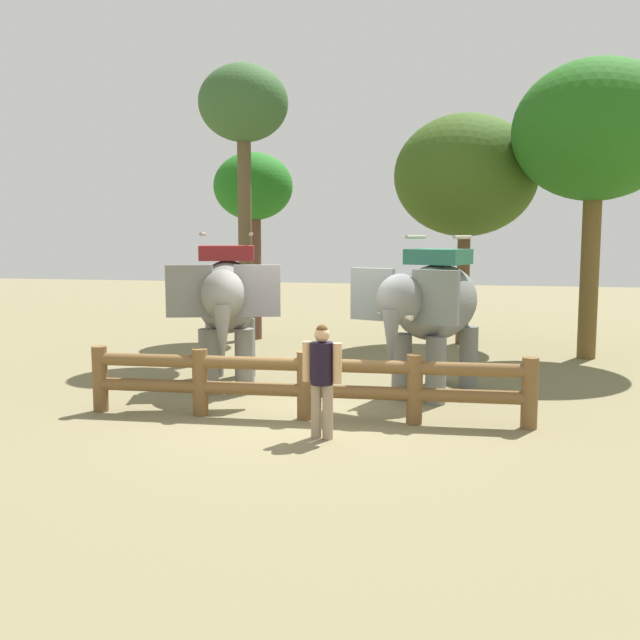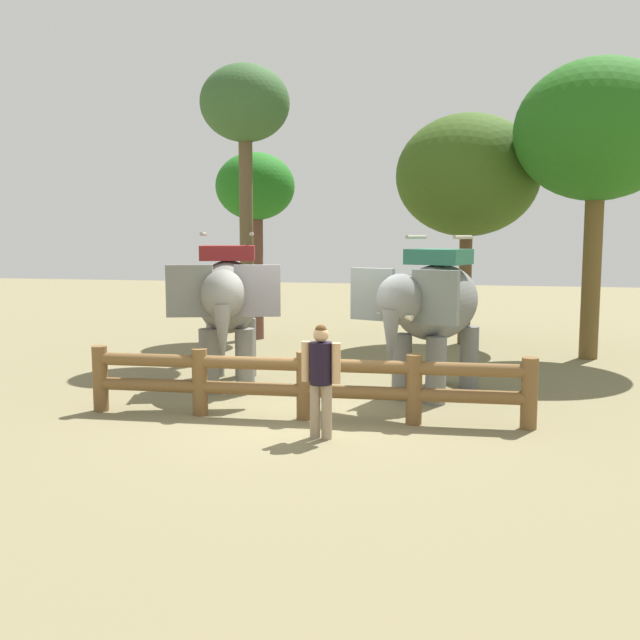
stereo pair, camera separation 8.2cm
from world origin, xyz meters
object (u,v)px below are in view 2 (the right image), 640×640
tree_deep_back (468,176)px  tree_far_left (598,132)px  elephant_near_left (228,301)px  log_fence (304,380)px  tree_far_right (245,113)px  elephant_center (433,306)px  tourist_woman_in_black (321,373)px  tree_back_center (255,192)px

tree_deep_back → tree_far_left: bearing=-30.3°
elephant_near_left → tree_deep_back: 7.96m
log_fence → elephant_near_left: size_ratio=2.02×
tree_far_right → elephant_near_left: bearing=-78.0°
tree_far_right → tree_deep_back: bearing=30.7°
elephant_center → tree_deep_back: tree_deep_back is taller
log_fence → elephant_center: 2.91m
elephant_near_left → tree_far_right: (-0.71, 3.34, 3.91)m
tourist_woman_in_black → tree_far_right: (-3.11, 6.34, 4.59)m
elephant_near_left → tree_deep_back: tree_deep_back is taller
tree_far_left → tree_far_right: (-7.69, -1.26, 0.48)m
tourist_woman_in_black → tree_far_right: size_ratio=0.24×
tourist_woman_in_black → elephant_center: bearing=66.2°
tourist_woman_in_black → tree_far_right: 8.42m
tourist_woman_in_black → tree_far_left: size_ratio=0.24×
tree_far_left → log_fence: bearing=-127.2°
elephant_center → tree_far_left: tree_far_left is taller
tree_far_left → tree_deep_back: size_ratio=1.14×
elephant_center → tree_far_right: bearing=143.2°
elephant_center → tree_back_center: 8.17m
elephant_center → elephant_near_left: bearing=-179.6°
elephant_near_left → elephant_center: elephant_near_left is taller
tree_far_right → tree_back_center: bearing=102.8°
elephant_near_left → tree_back_center: tree_back_center is taller
elephant_center → tree_far_left: size_ratio=0.50×
elephant_near_left → tree_far_left: bearing=33.4°
tourist_woman_in_black → tree_back_center: size_ratio=0.32×
tree_back_center → tree_far_right: 3.16m
log_fence → tourist_woman_in_black: (0.46, -0.95, 0.32)m
tourist_woman_in_black → tree_deep_back: size_ratio=0.27×
elephant_center → tree_deep_back: (0.44, 6.22, 2.68)m
elephant_near_left → elephant_center: 3.73m
elephant_near_left → tree_far_right: size_ratio=0.52×
tree_far_left → tree_far_right: 7.81m
elephant_near_left → tourist_woman_in_black: (2.39, -3.00, -0.68)m
elephant_center → tourist_woman_in_black: size_ratio=2.09×
log_fence → elephant_near_left: elephant_near_left is taller
tree_back_center → tree_far_right: size_ratio=0.75×
tourist_woman_in_black → log_fence: bearing=115.9°
tree_far_left → tree_back_center: (-8.30, 1.40, -1.12)m
tree_deep_back → elephant_center: bearing=-94.1°
log_fence → tree_back_center: (-3.25, 8.05, 3.31)m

